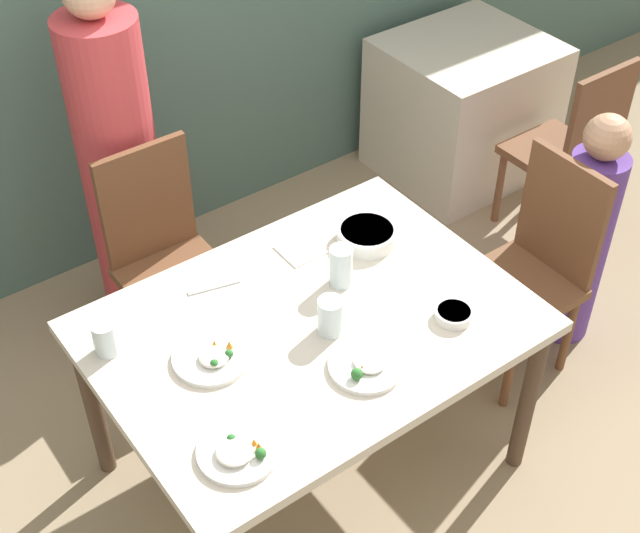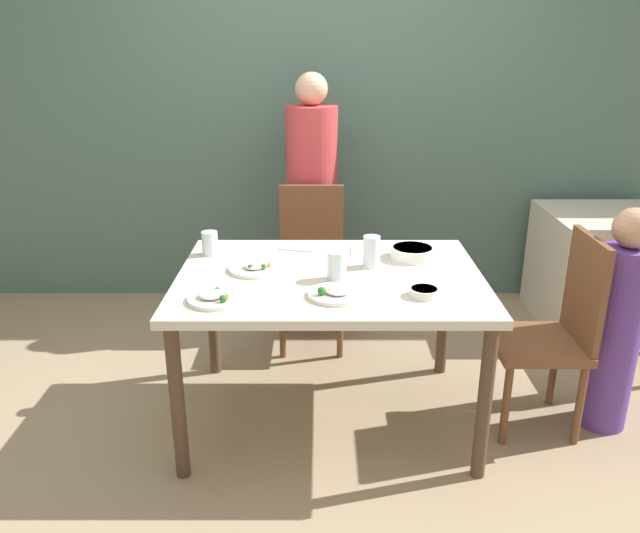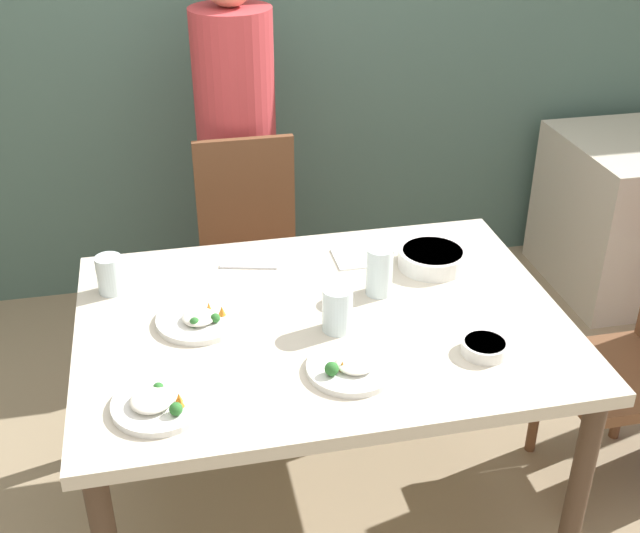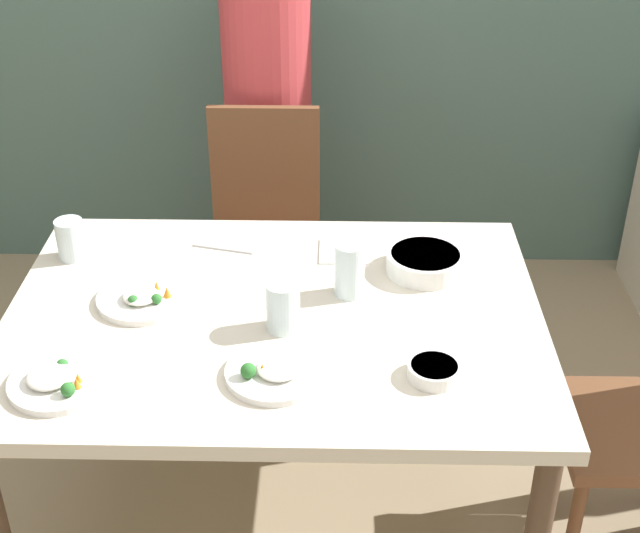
{
  "view_description": "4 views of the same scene",
  "coord_description": "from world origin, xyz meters",
  "px_view_note": "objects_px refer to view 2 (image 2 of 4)",
  "views": [
    {
      "loc": [
        -1.17,
        -1.66,
        2.76
      ],
      "look_at": [
        0.11,
        0.1,
        0.86
      ],
      "focal_mm": 50.0,
      "sensor_mm": 36.0,
      "label": 1
    },
    {
      "loc": [
        -0.04,
        -2.62,
        1.74
      ],
      "look_at": [
        -0.06,
        -0.05,
        0.8
      ],
      "focal_mm": 35.0,
      "sensor_mm": 36.0,
      "label": 2
    },
    {
      "loc": [
        -0.4,
        -1.86,
        1.99
      ],
      "look_at": [
        -0.01,
        -0.03,
        0.93
      ],
      "focal_mm": 45.0,
      "sensor_mm": 36.0,
      "label": 3
    },
    {
      "loc": [
        0.16,
        -1.88,
        2.01
      ],
      "look_at": [
        0.12,
        -0.02,
        0.9
      ],
      "focal_mm": 50.0,
      "sensor_mm": 36.0,
      "label": 4
    }
  ],
  "objects_px": {
    "chair_adult_spot": "(314,263)",
    "plate_rice_adult": "(219,297)",
    "person_child": "(619,328)",
    "glass_water_tall": "(213,243)",
    "bowl_curry": "(415,252)",
    "chair_child_spot": "(558,330)",
    "person_adult": "(315,211)"
  },
  "relations": [
    {
      "from": "person_adult",
      "to": "bowl_curry",
      "type": "height_order",
      "value": "person_adult"
    },
    {
      "from": "glass_water_tall",
      "to": "bowl_curry",
      "type": "bearing_deg",
      "value": -3.1
    },
    {
      "from": "bowl_curry",
      "to": "chair_adult_spot",
      "type": "bearing_deg",
      "value": 128.11
    },
    {
      "from": "chair_adult_spot",
      "to": "plate_rice_adult",
      "type": "height_order",
      "value": "chair_adult_spot"
    },
    {
      "from": "person_child",
      "to": "plate_rice_adult",
      "type": "bearing_deg",
      "value": -171.84
    },
    {
      "from": "bowl_curry",
      "to": "glass_water_tall",
      "type": "height_order",
      "value": "glass_water_tall"
    },
    {
      "from": "person_adult",
      "to": "glass_water_tall",
      "type": "height_order",
      "value": "person_adult"
    },
    {
      "from": "chair_child_spot",
      "to": "person_adult",
      "type": "relative_size",
      "value": 0.6
    },
    {
      "from": "chair_adult_spot",
      "to": "glass_water_tall",
      "type": "relative_size",
      "value": 8.05
    },
    {
      "from": "person_child",
      "to": "plate_rice_adult",
      "type": "height_order",
      "value": "person_child"
    },
    {
      "from": "chair_adult_spot",
      "to": "person_child",
      "type": "relative_size",
      "value": 0.88
    },
    {
      "from": "chair_child_spot",
      "to": "glass_water_tall",
      "type": "distance_m",
      "value": 1.67
    },
    {
      "from": "chair_adult_spot",
      "to": "person_child",
      "type": "height_order",
      "value": "person_child"
    },
    {
      "from": "chair_child_spot",
      "to": "plate_rice_adult",
      "type": "distance_m",
      "value": 1.54
    },
    {
      "from": "person_adult",
      "to": "glass_water_tall",
      "type": "relative_size",
      "value": 13.41
    },
    {
      "from": "person_adult",
      "to": "bowl_curry",
      "type": "bearing_deg",
      "value": -62.59
    },
    {
      "from": "person_adult",
      "to": "person_child",
      "type": "xyz_separation_m",
      "value": [
        1.4,
        -1.22,
        -0.22
      ]
    },
    {
      "from": "chair_child_spot",
      "to": "glass_water_tall",
      "type": "height_order",
      "value": "chair_child_spot"
    },
    {
      "from": "plate_rice_adult",
      "to": "glass_water_tall",
      "type": "bearing_deg",
      "value": 101.52
    },
    {
      "from": "chair_adult_spot",
      "to": "chair_child_spot",
      "type": "xyz_separation_m",
      "value": [
        1.12,
        -0.89,
        0.0
      ]
    },
    {
      "from": "chair_adult_spot",
      "to": "plate_rice_adult",
      "type": "bearing_deg",
      "value": -107.86
    },
    {
      "from": "chair_child_spot",
      "to": "person_child",
      "type": "height_order",
      "value": "person_child"
    },
    {
      "from": "person_child",
      "to": "glass_water_tall",
      "type": "relative_size",
      "value": 9.15
    },
    {
      "from": "chair_child_spot",
      "to": "plate_rice_adult",
      "type": "bearing_deg",
      "value": -80.34
    },
    {
      "from": "plate_rice_adult",
      "to": "glass_water_tall",
      "type": "height_order",
      "value": "glass_water_tall"
    },
    {
      "from": "person_child",
      "to": "chair_adult_spot",
      "type": "bearing_deg",
      "value": 147.41
    },
    {
      "from": "person_child",
      "to": "plate_rice_adult",
      "type": "distance_m",
      "value": 1.81
    },
    {
      "from": "glass_water_tall",
      "to": "person_child",
      "type": "bearing_deg",
      "value": -9.57
    },
    {
      "from": "chair_adult_spot",
      "to": "person_child",
      "type": "bearing_deg",
      "value": -32.59
    },
    {
      "from": "person_adult",
      "to": "plate_rice_adult",
      "type": "distance_m",
      "value": 1.52
    },
    {
      "from": "glass_water_tall",
      "to": "chair_adult_spot",
      "type": "bearing_deg",
      "value": 49.84
    },
    {
      "from": "person_child",
      "to": "bowl_curry",
      "type": "distance_m",
      "value": 0.98
    }
  ]
}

